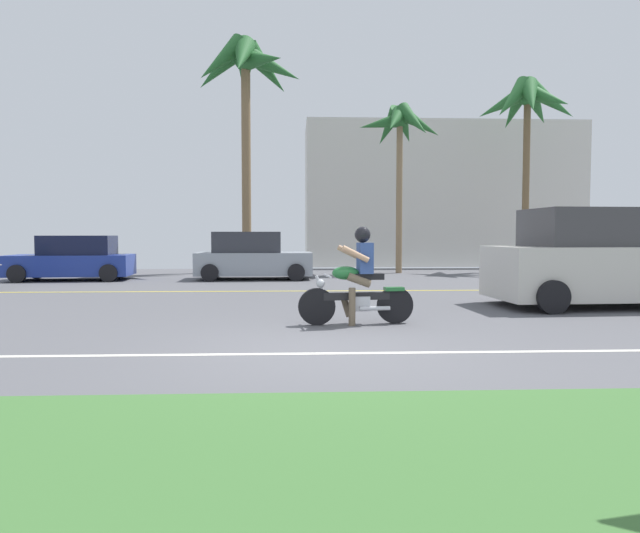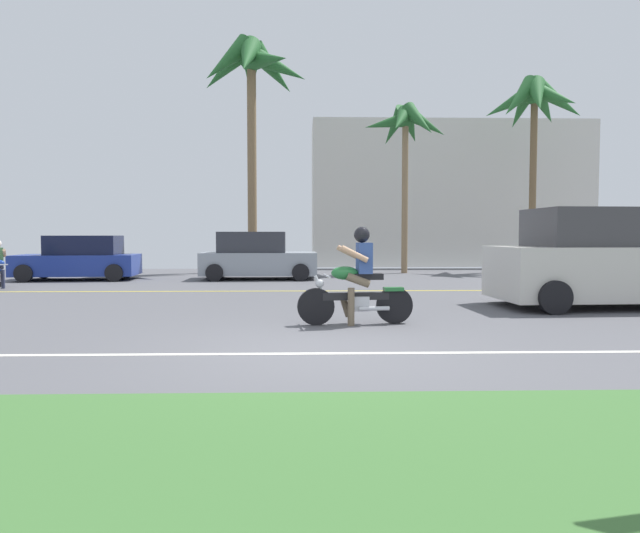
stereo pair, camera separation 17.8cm
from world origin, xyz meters
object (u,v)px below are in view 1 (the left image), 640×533
object	(u,v)px
motorcyclist	(357,283)
parked_car_0	(73,259)
parked_car_1	(252,257)
palm_tree_1	(247,73)
palm_tree_0	(528,107)
palm_tree_2	(400,130)
suv_nearby	(610,259)

from	to	relation	value
motorcyclist	parked_car_0	xyz separation A→B (m)	(-8.26, 9.73, 0.00)
parked_car_0	parked_car_1	distance (m)	5.83
palm_tree_1	palm_tree_0	bearing A→B (deg)	-1.38
palm_tree_1	palm_tree_2	world-z (taller)	palm_tree_1
palm_tree_0	palm_tree_1	bearing A→B (deg)	178.62
suv_nearby	palm_tree_2	bearing A→B (deg)	102.97
motorcyclist	palm_tree_0	bearing A→B (deg)	58.44
palm_tree_0	motorcyclist	bearing A→B (deg)	-121.56
suv_nearby	palm_tree_1	world-z (taller)	palm_tree_1
motorcyclist	palm_tree_0	size ratio (longest dim) A/B	0.25
palm_tree_0	suv_nearby	bearing A→B (deg)	-104.09
parked_car_0	parked_car_1	world-z (taller)	parked_car_1
motorcyclist	palm_tree_1	distance (m)	15.94
motorcyclist	suv_nearby	world-z (taller)	suv_nearby
motorcyclist	palm_tree_0	distance (m)	17.08
parked_car_1	palm_tree_0	world-z (taller)	palm_tree_0
palm_tree_2	parked_car_1	bearing A→B (deg)	-152.39
palm_tree_0	parked_car_1	bearing A→B (deg)	-160.96
suv_nearby	parked_car_0	distance (m)	15.70
motorcyclist	suv_nearby	distance (m)	5.92
motorcyclist	palm_tree_0	xyz separation A→B (m)	(8.38, 13.64, 5.94)
parked_car_0	palm_tree_0	distance (m)	18.09
parked_car_0	suv_nearby	bearing A→B (deg)	-28.80
palm_tree_1	suv_nearby	bearing A→B (deg)	-54.49
parked_car_0	palm_tree_0	xyz separation A→B (m)	(16.64, 3.91, 5.94)
motorcyclist	parked_car_1	size ratio (longest dim) A/B	0.50
suv_nearby	palm_tree_0	world-z (taller)	palm_tree_0
palm_tree_0	palm_tree_1	xyz separation A→B (m)	(-11.26, 0.27, 1.28)
parked_car_1	motorcyclist	bearing A→B (deg)	-76.21
motorcyclist	parked_car_1	xyz separation A→B (m)	(-2.43, 9.91, 0.05)
motorcyclist	palm_tree_2	xyz separation A→B (m)	(3.06, 12.78, 4.84)
motorcyclist	suv_nearby	xyz separation A→B (m)	(5.50, 2.17, 0.30)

